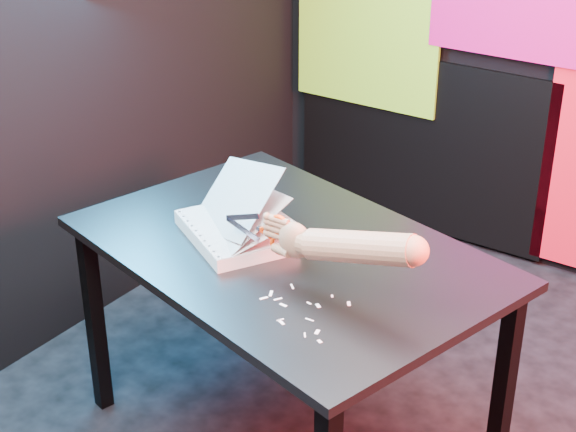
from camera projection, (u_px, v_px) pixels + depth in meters
The scene contains 6 objects.
room at pixel (442, 61), 2.33m from camera, with size 3.01×3.01×2.71m.
work_table at pixel (286, 271), 2.70m from camera, with size 1.45×1.15×0.75m.
printout_stack at pixel (235, 230), 2.71m from camera, with size 0.44×0.41×0.28m.
scissors at pixel (275, 234), 2.47m from camera, with size 0.22×0.01×0.13m.
hand_forearm at pixel (348, 246), 2.33m from camera, with size 0.49×0.09×0.18m.
paper_clippings at pixel (298, 309), 2.35m from camera, with size 0.25×0.22×0.00m.
Camera 1 is at (0.95, -2.10, 2.03)m, focal length 55.00 mm.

